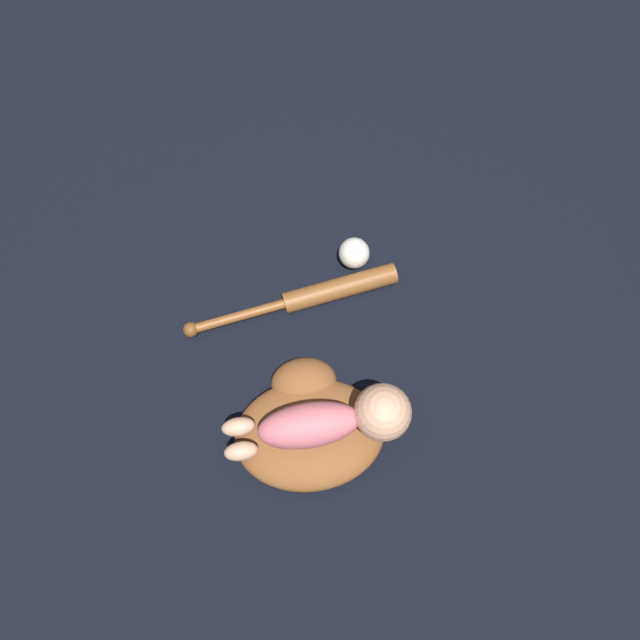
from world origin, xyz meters
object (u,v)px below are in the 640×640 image
object	(u,v)px
baseball_bat	(318,294)
baseball	(354,253)
baseball_glove	(309,425)
baby_figure	(338,420)

from	to	relation	value
baseball_bat	baseball	xyz separation A→B (m)	(0.12, 0.05, 0.01)
baseball_glove	baby_figure	bearing A→B (deg)	-38.14
baseball_glove	baseball_bat	xyz separation A→B (m)	(0.17, 0.26, -0.02)
baby_figure	baseball_bat	distance (m)	0.34
baby_figure	baseball	world-z (taller)	baby_figure
baseball_glove	baby_figure	xyz separation A→B (m)	(0.05, -0.04, 0.09)
baseball	baseball_glove	bearing A→B (deg)	-133.11
baseball_glove	baseball	bearing A→B (deg)	46.89
baseball_bat	baby_figure	bearing A→B (deg)	-111.75
baby_figure	baseball	distance (m)	0.44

